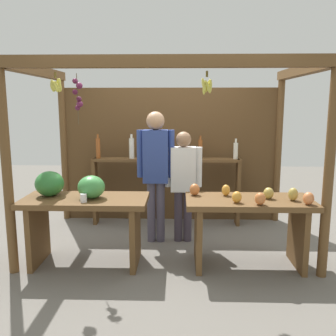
% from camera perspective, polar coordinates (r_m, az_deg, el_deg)
% --- Properties ---
extents(ground_plane, '(12.00, 12.00, 0.00)m').
position_cam_1_polar(ground_plane, '(4.96, 0.07, -11.26)').
color(ground_plane, slate).
rests_on(ground_plane, ground).
extents(market_stall, '(3.40, 2.01, 2.26)m').
position_cam_1_polar(market_stall, '(5.09, 0.15, 4.55)').
color(market_stall, brown).
rests_on(market_stall, ground).
extents(fruit_counter_left, '(1.38, 0.64, 1.05)m').
position_cam_1_polar(fruit_counter_left, '(4.22, -13.55, -5.77)').
color(fruit_counter_left, brown).
rests_on(fruit_counter_left, ground).
extents(fruit_counter_right, '(1.38, 0.64, 0.91)m').
position_cam_1_polar(fruit_counter_right, '(4.16, 12.48, -7.26)').
color(fruit_counter_right, brown).
rests_on(fruit_counter_right, ground).
extents(bottle_shelf_unit, '(2.18, 0.22, 1.36)m').
position_cam_1_polar(bottle_shelf_unit, '(5.43, -0.41, -0.68)').
color(bottle_shelf_unit, brown).
rests_on(bottle_shelf_unit, ground).
extents(vendor_man, '(0.48, 0.23, 1.70)m').
position_cam_1_polar(vendor_man, '(4.69, -1.92, 0.55)').
color(vendor_man, '#4E4A5E').
rests_on(vendor_man, ground).
extents(vendor_woman, '(0.48, 0.20, 1.45)m').
position_cam_1_polar(vendor_woman, '(4.74, 2.38, -1.49)').
color(vendor_woman, '#403846').
rests_on(vendor_woman, ground).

